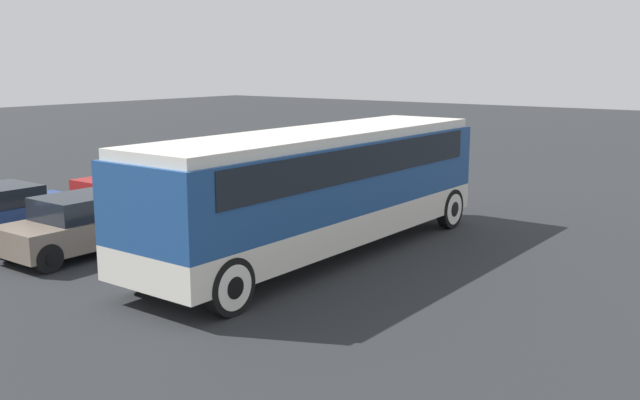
# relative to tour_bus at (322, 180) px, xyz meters

# --- Properties ---
(ground_plane) EXTENTS (120.00, 120.00, 0.00)m
(ground_plane) POSITION_rel_tour_bus_xyz_m (-0.10, -0.00, -1.82)
(ground_plane) COLOR #26282B
(tour_bus) EXTENTS (10.73, 2.67, 3.00)m
(tour_bus) POSITION_rel_tour_bus_xyz_m (0.00, 0.00, 0.00)
(tour_bus) COLOR silver
(tour_bus) RESTS_ON ground_plane
(parked_car_mid) EXTENTS (4.61, 1.83, 1.36)m
(parked_car_mid) POSITION_rel_tour_bus_xyz_m (2.02, 9.07, -1.13)
(parked_car_mid) COLOR maroon
(parked_car_mid) RESTS_ON ground_plane
(parked_car_far) EXTENTS (4.67, 1.81, 1.44)m
(parked_car_far) POSITION_rel_tour_bus_xyz_m (-3.05, 4.66, -1.10)
(parked_car_far) COLOR #7A6B5B
(parked_car_far) RESTS_ON ground_plane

